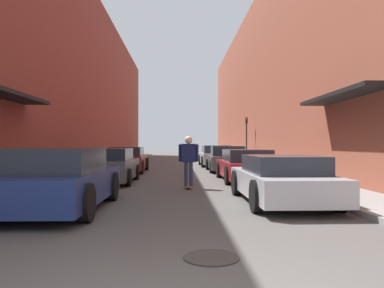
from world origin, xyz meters
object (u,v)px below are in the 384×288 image
(parked_car_right_1, at_px, (246,165))
(manhole_cover, at_px, (211,257))
(skateboarder, at_px, (189,156))
(parked_car_left_1, at_px, (108,166))
(parked_car_left_0, at_px, (57,180))
(parked_car_right_0, at_px, (281,179))
(parked_car_left_2, at_px, (128,160))
(parked_car_right_3, at_px, (215,156))
(traffic_light, at_px, (246,134))
(parked_car_right_2, at_px, (227,159))

(parked_car_right_1, relative_size, manhole_cover, 6.65)
(skateboarder, bearing_deg, parked_car_left_1, 148.39)
(parked_car_left_0, bearing_deg, manhole_cover, -49.09)
(parked_car_left_1, bearing_deg, parked_car_right_0, -43.73)
(parked_car_left_2, distance_m, parked_car_right_3, 7.28)
(parked_car_right_0, distance_m, traffic_light, 17.68)
(manhole_cover, bearing_deg, traffic_light, 78.57)
(parked_car_left_2, xyz_separation_m, traffic_light, (7.44, 7.19, 1.50))
(parked_car_left_0, height_order, parked_car_left_1, parked_car_left_0)
(traffic_light, bearing_deg, parked_car_left_0, -112.07)
(parked_car_right_0, relative_size, traffic_light, 1.36)
(parked_car_left_2, xyz_separation_m, parked_car_right_1, (5.22, -4.81, -0.04))
(parked_car_right_0, relative_size, parked_car_right_1, 0.94)
(manhole_cover, bearing_deg, parked_car_left_2, 101.73)
(parked_car_left_0, xyz_separation_m, parked_car_right_0, (5.09, 0.86, -0.08))
(parked_car_left_1, relative_size, skateboarder, 2.36)
(parked_car_right_1, relative_size, skateboarder, 2.76)
(parked_car_right_2, height_order, traffic_light, traffic_light)
(skateboarder, relative_size, traffic_light, 0.52)
(parked_car_right_1, bearing_deg, parked_car_left_2, 137.33)
(parked_car_right_3, bearing_deg, parked_car_left_0, -107.06)
(parked_car_left_0, xyz_separation_m, parked_car_right_3, (5.03, 16.38, 0.01))
(parked_car_left_1, xyz_separation_m, skateboarder, (2.94, -1.81, 0.42))
(parked_car_left_0, distance_m, parked_car_right_2, 12.51)
(manhole_cover, bearing_deg, parked_car_right_2, 81.99)
(parked_car_left_0, height_order, parked_car_right_1, parked_car_left_0)
(parked_car_right_2, xyz_separation_m, skateboarder, (-2.19, -7.49, 0.40))
(parked_car_left_1, distance_m, parked_car_right_1, 5.25)
(skateboarder, distance_m, manhole_cover, 7.49)
(manhole_cover, relative_size, traffic_light, 0.22)
(parked_car_right_2, bearing_deg, parked_car_left_1, -132.06)
(skateboarder, xyz_separation_m, traffic_light, (4.50, 14.39, 1.10))
(parked_car_right_3, bearing_deg, skateboarder, -99.55)
(parked_car_left_1, bearing_deg, parked_car_left_0, -89.92)
(parked_car_left_1, xyz_separation_m, parked_car_right_1, (5.22, 0.58, -0.02))
(parked_car_right_3, bearing_deg, parked_car_right_2, -88.91)
(parked_car_right_3, height_order, traffic_light, traffic_light)
(parked_car_right_0, distance_m, parked_car_right_1, 5.46)
(parked_car_right_2, distance_m, skateboarder, 7.81)
(parked_car_left_2, xyz_separation_m, parked_car_right_0, (5.10, -10.27, -0.06))
(parked_car_left_1, relative_size, traffic_light, 1.23)
(parked_car_right_2, height_order, skateboarder, skateboarder)
(parked_car_right_2, bearing_deg, parked_car_right_1, -89.01)
(parked_car_left_1, relative_size, parked_car_right_0, 0.91)
(parked_car_right_3, height_order, manhole_cover, parked_car_right_3)
(parked_car_right_0, bearing_deg, manhole_cover, -115.48)
(parked_car_left_1, height_order, manhole_cover, parked_car_left_1)
(parked_car_right_0, xyz_separation_m, parked_car_right_2, (0.03, 10.56, 0.06))
(parked_car_right_1, relative_size, parked_car_right_3, 0.98)
(parked_car_left_1, relative_size, manhole_cover, 5.70)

